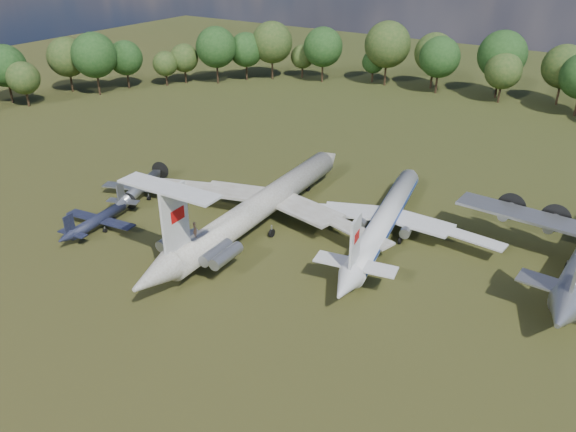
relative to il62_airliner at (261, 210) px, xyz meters
The scene contains 6 objects.
ground 3.30m from the il62_airliner, 48.71° to the right, with size 300.00×300.00×0.00m, color #1F3812.
il62_airliner is the anchor object (origin of this frame).
tu104_jet 16.49m from the il62_airliner, 22.04° to the left, with size 30.20×40.26×4.03m, color silver, non-canonical shape.
small_prop_west 21.98m from the il62_airliner, 144.31° to the right, with size 10.74×14.65×2.15m, color black, non-canonical shape.
small_prop_northwest 20.63m from the il62_airliner, behind, with size 12.08×16.47×2.42m, color #97999E, non-canonical shape.
person_on_il62 14.00m from the il62_airliner, 87.71° to the right, with size 0.69×0.45×1.88m, color #8A6146.
Camera 1 is at (38.36, -52.95, 36.33)m, focal length 35.00 mm.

